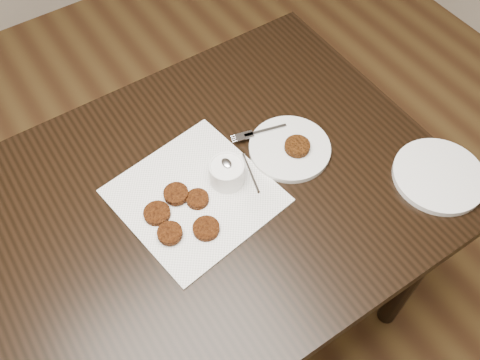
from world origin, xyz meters
name	(u,v)px	position (x,y,z in m)	size (l,w,h in m)	color
table	(187,281)	(0.04, 0.14, 0.38)	(1.29, 0.83, 0.75)	black
napkin	(195,195)	(0.10, 0.16, 0.75)	(0.32, 0.32, 0.00)	white
sauce_ramekin	(226,165)	(0.18, 0.15, 0.81)	(0.11, 0.11, 0.12)	white
patty_cluster	(180,214)	(0.05, 0.13, 0.76)	(0.19, 0.19, 0.02)	#652D0D
plate_with_patty	(290,147)	(0.36, 0.14, 0.76)	(0.20, 0.20, 0.03)	silver
plate_empty	(439,176)	(0.60, -0.11, 0.76)	(0.21, 0.21, 0.01)	white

